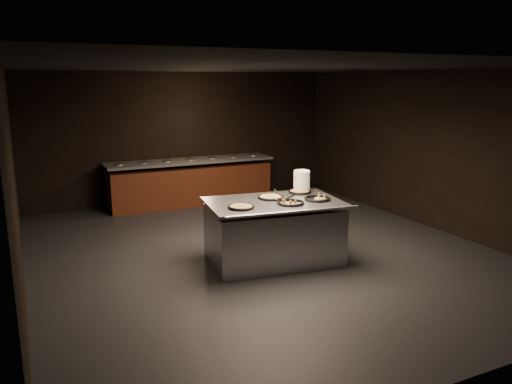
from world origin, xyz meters
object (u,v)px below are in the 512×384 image
Objects in this scene: serving_counter at (274,233)px; pan_veggie_whole at (241,207)px; plate_stack at (302,181)px; pan_cheese_whole at (271,197)px.

pan_veggie_whole reaches higher than serving_counter.
plate_stack is at bearing 22.16° from pan_veggie_whole.
serving_counter is at bearing 15.97° from pan_veggie_whole.
plate_stack is (0.69, 0.36, 0.67)m from serving_counter.
pan_veggie_whole is (-1.31, -0.53, -0.15)m from plate_stack.
pan_cheese_whole is at bearing -164.52° from plate_stack.
serving_counter is 0.55m from pan_cheese_whole.
pan_veggie_whole is 0.94× the size of pan_cheese_whole.
plate_stack is 0.69m from pan_cheese_whole.
plate_stack is 0.86× the size of pan_cheese_whole.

